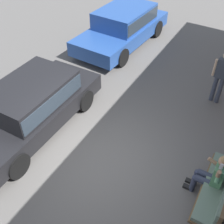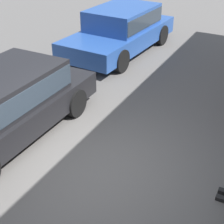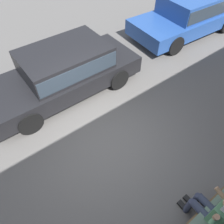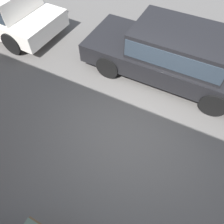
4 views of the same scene
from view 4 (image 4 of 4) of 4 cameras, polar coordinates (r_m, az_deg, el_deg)
name	(u,v)px [view 4 (image 4 of 4)]	position (r m, az deg, el deg)	size (l,w,h in m)	color
ground_plane	(130,130)	(5.10, 4.83, -4.65)	(60.00, 60.00, 0.00)	#565451
parked_car_mid	(175,52)	(5.99, 16.03, 14.78)	(4.52, 1.87, 1.39)	black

